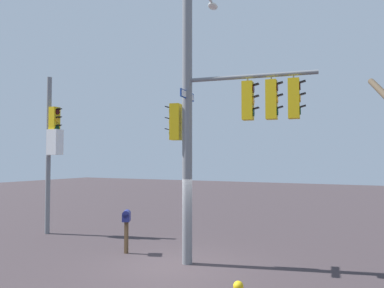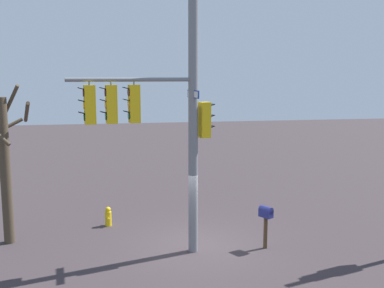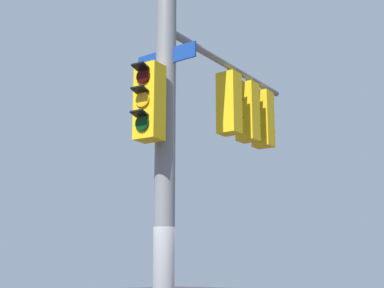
# 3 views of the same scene
# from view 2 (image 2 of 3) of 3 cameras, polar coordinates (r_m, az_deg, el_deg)

# --- Properties ---
(ground_plane) EXTENTS (80.00, 80.00, 0.00)m
(ground_plane) POSITION_cam_2_polar(r_m,az_deg,el_deg) (15.07, 0.64, -12.96)
(ground_plane) COLOR #382F32
(main_signal_pole_assembly) EXTENTS (3.95, 4.44, 9.57)m
(main_signal_pole_assembly) POSITION_cam_2_polar(r_m,az_deg,el_deg) (13.29, -2.38, 6.13)
(main_signal_pole_assembly) COLOR slate
(main_signal_pole_assembly) RESTS_ON ground
(fire_hydrant) EXTENTS (0.38, 0.24, 0.73)m
(fire_hydrant) POSITION_cam_2_polar(r_m,az_deg,el_deg) (17.16, -10.69, -9.17)
(fire_hydrant) COLOR yellow
(fire_hydrant) RESTS_ON ground
(mailbox) EXTENTS (0.50, 0.43, 1.41)m
(mailbox) POSITION_cam_2_polar(r_m,az_deg,el_deg) (14.74, 9.45, -9.01)
(mailbox) COLOR #4C3823
(mailbox) RESTS_ON ground
(bare_tree_behind_pole) EXTENTS (1.87, 2.09, 5.83)m
(bare_tree_behind_pole) POSITION_cam_2_polar(r_m,az_deg,el_deg) (15.88, -22.86, -2.18)
(bare_tree_behind_pole) COLOR #463A2B
(bare_tree_behind_pole) RESTS_ON ground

